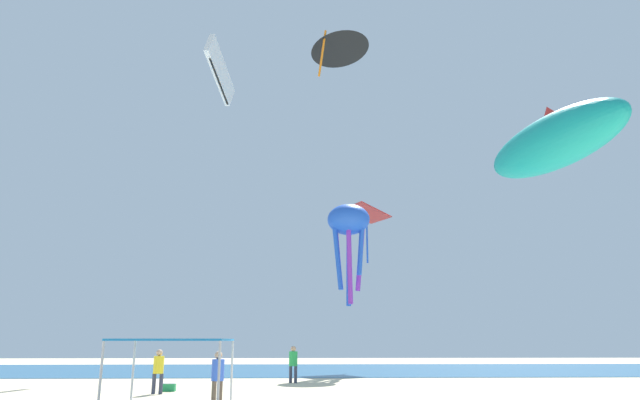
{
  "coord_description": "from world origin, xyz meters",
  "views": [
    {
      "loc": [
        0.25,
        -17.76,
        2.14
      ],
      "look_at": [
        1.43,
        14.54,
        10.31
      ],
      "focal_mm": 31.31,
      "sensor_mm": 36.0,
      "label": 1
    }
  ],
  "objects_px": {
    "kite_diamond_red": "(367,216)",
    "person_central": "(218,374)",
    "person_leftmost": "(158,368)",
    "cooler_box": "(169,387)",
    "kite_octopus_blue": "(349,225)",
    "canopy_tent": "(174,342)",
    "person_near_tent": "(293,361)",
    "kite_delta_black": "(339,46)",
    "kite_inflatable_teal": "(553,142)",
    "kite_parafoil_white": "(220,72)"
  },
  "relations": [
    {
      "from": "person_central",
      "to": "cooler_box",
      "type": "distance_m",
      "value": 6.5
    },
    {
      "from": "kite_diamond_red",
      "to": "person_near_tent",
      "type": "bearing_deg",
      "value": 131.5
    },
    {
      "from": "person_central",
      "to": "kite_parafoil_white",
      "type": "height_order",
      "value": "kite_parafoil_white"
    },
    {
      "from": "person_leftmost",
      "to": "person_central",
      "type": "height_order",
      "value": "person_central"
    },
    {
      "from": "person_leftmost",
      "to": "kite_inflatable_teal",
      "type": "distance_m",
      "value": 20.19
    },
    {
      "from": "kite_parafoil_white",
      "to": "kite_inflatable_teal",
      "type": "xyz_separation_m",
      "value": [
        18.24,
        -17.44,
        -12.12
      ]
    },
    {
      "from": "canopy_tent",
      "to": "kite_parafoil_white",
      "type": "height_order",
      "value": "kite_parafoil_white"
    },
    {
      "from": "kite_parafoil_white",
      "to": "kite_delta_black",
      "type": "distance_m",
      "value": 16.17
    },
    {
      "from": "person_near_tent",
      "to": "kite_delta_black",
      "type": "xyz_separation_m",
      "value": [
        2.43,
        -1.87,
        17.36
      ]
    },
    {
      "from": "person_near_tent",
      "to": "kite_octopus_blue",
      "type": "relative_size",
      "value": 0.27
    },
    {
      "from": "cooler_box",
      "to": "kite_delta_black",
      "type": "distance_m",
      "value": 20.08
    },
    {
      "from": "canopy_tent",
      "to": "person_near_tent",
      "type": "distance_m",
      "value": 13.78
    },
    {
      "from": "person_leftmost",
      "to": "cooler_box",
      "type": "relative_size",
      "value": 3.12
    },
    {
      "from": "cooler_box",
      "to": "kite_parafoil_white",
      "type": "relative_size",
      "value": 0.09
    },
    {
      "from": "kite_inflatable_teal",
      "to": "person_leftmost",
      "type": "bearing_deg",
      "value": -106.93
    },
    {
      "from": "kite_diamond_red",
      "to": "person_central",
      "type": "bearing_deg",
      "value": 135.26
    },
    {
      "from": "canopy_tent",
      "to": "kite_inflatable_teal",
      "type": "bearing_deg",
      "value": 23.87
    },
    {
      "from": "canopy_tent",
      "to": "kite_octopus_blue",
      "type": "bearing_deg",
      "value": 70.81
    },
    {
      "from": "cooler_box",
      "to": "kite_octopus_blue",
      "type": "distance_m",
      "value": 17.52
    },
    {
      "from": "cooler_box",
      "to": "canopy_tent",
      "type": "bearing_deg",
      "value": -77.16
    },
    {
      "from": "person_central",
      "to": "kite_inflatable_teal",
      "type": "bearing_deg",
      "value": 137.86
    },
    {
      "from": "person_central",
      "to": "kite_diamond_red",
      "type": "bearing_deg",
      "value": -166.02
    },
    {
      "from": "kite_octopus_blue",
      "to": "kite_delta_black",
      "type": "bearing_deg",
      "value": -64.54
    },
    {
      "from": "kite_diamond_red",
      "to": "kite_parafoil_white",
      "type": "distance_m",
      "value": 16.65
    },
    {
      "from": "person_central",
      "to": "kite_octopus_blue",
      "type": "distance_m",
      "value": 20.34
    },
    {
      "from": "kite_inflatable_teal",
      "to": "kite_delta_black",
      "type": "xyz_separation_m",
      "value": [
        -9.54,
        4.65,
        7.39
      ]
    },
    {
      "from": "kite_octopus_blue",
      "to": "kite_inflatable_teal",
      "type": "distance_m",
      "value": 15.79
    },
    {
      "from": "person_central",
      "to": "kite_diamond_red",
      "type": "relative_size",
      "value": 0.39
    },
    {
      "from": "person_near_tent",
      "to": "person_leftmost",
      "type": "distance_m",
      "value": 8.18
    },
    {
      "from": "person_central",
      "to": "kite_octopus_blue",
      "type": "relative_size",
      "value": 0.26
    },
    {
      "from": "canopy_tent",
      "to": "person_near_tent",
      "type": "xyz_separation_m",
      "value": [
        3.39,
        13.32,
        -1.0
      ]
    },
    {
      "from": "kite_diamond_red",
      "to": "kite_octopus_blue",
      "type": "bearing_deg",
      "value": 137.29
    },
    {
      "from": "kite_diamond_red",
      "to": "kite_parafoil_white",
      "type": "height_order",
      "value": "kite_parafoil_white"
    },
    {
      "from": "kite_octopus_blue",
      "to": "kite_parafoil_white",
      "type": "relative_size",
      "value": 1.09
    },
    {
      "from": "person_near_tent",
      "to": "kite_octopus_blue",
      "type": "height_order",
      "value": "kite_octopus_blue"
    },
    {
      "from": "person_near_tent",
      "to": "kite_delta_black",
      "type": "relative_size",
      "value": 0.39
    },
    {
      "from": "canopy_tent",
      "to": "person_central",
      "type": "relative_size",
      "value": 1.78
    },
    {
      "from": "canopy_tent",
      "to": "kite_inflatable_teal",
      "type": "distance_m",
      "value": 19.05
    },
    {
      "from": "person_leftmost",
      "to": "kite_delta_black",
      "type": "height_order",
      "value": "kite_delta_black"
    },
    {
      "from": "person_leftmost",
      "to": "kite_diamond_red",
      "type": "bearing_deg",
      "value": 72.87
    },
    {
      "from": "person_leftmost",
      "to": "cooler_box",
      "type": "bearing_deg",
      "value": 93.64
    },
    {
      "from": "person_central",
      "to": "kite_diamond_red",
      "type": "xyz_separation_m",
      "value": [
        8.22,
        24.5,
        11.05
      ]
    },
    {
      "from": "cooler_box",
      "to": "kite_diamond_red",
      "type": "height_order",
      "value": "kite_diamond_red"
    },
    {
      "from": "cooler_box",
      "to": "kite_parafoil_white",
      "type": "height_order",
      "value": "kite_parafoil_white"
    },
    {
      "from": "canopy_tent",
      "to": "kite_diamond_red",
      "type": "bearing_deg",
      "value": 71.51
    },
    {
      "from": "person_leftmost",
      "to": "kite_octopus_blue",
      "type": "bearing_deg",
      "value": 66.75
    },
    {
      "from": "person_leftmost",
      "to": "kite_inflatable_teal",
      "type": "relative_size",
      "value": 0.19
    },
    {
      "from": "person_near_tent",
      "to": "kite_octopus_blue",
      "type": "xyz_separation_m",
      "value": [
        3.62,
        6.82,
        8.74
      ]
    },
    {
      "from": "person_central",
      "to": "kite_delta_black",
      "type": "relative_size",
      "value": 0.38
    },
    {
      "from": "person_leftmost",
      "to": "kite_parafoil_white",
      "type": "height_order",
      "value": "kite_parafoil_white"
    }
  ]
}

